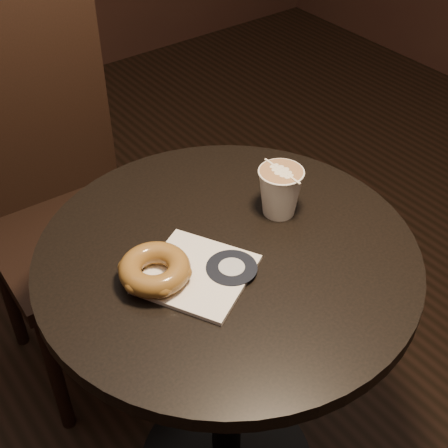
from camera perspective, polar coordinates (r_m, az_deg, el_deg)
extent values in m
cylinder|color=black|center=(1.14, 0.30, -3.00)|extent=(0.70, 0.70, 0.03)
cylinder|color=black|center=(1.41, 0.25, -13.90)|extent=(0.07, 0.07, 0.70)
cube|color=black|center=(1.64, -13.36, -1.25)|extent=(0.42, 0.42, 0.04)
cube|color=black|center=(1.62, -17.63, 10.28)|extent=(0.41, 0.06, 0.55)
cylinder|color=black|center=(1.65, -15.22, -12.85)|extent=(0.04, 0.04, 0.46)
cylinder|color=black|center=(1.73, -4.57, -8.02)|extent=(0.04, 0.04, 0.46)
cylinder|color=black|center=(1.89, -19.25, -5.57)|extent=(0.04, 0.04, 0.46)
cylinder|color=black|center=(1.95, -9.82, -1.66)|extent=(0.04, 0.04, 0.46)
cube|color=white|center=(1.08, -2.49, -4.58)|extent=(0.24, 0.24, 0.01)
torus|color=brown|center=(1.06, -6.36, -4.13)|extent=(0.12, 0.12, 0.04)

